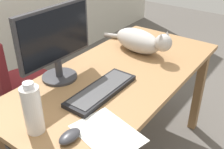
{
  "coord_description": "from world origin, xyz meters",
  "views": [
    {
      "loc": [
        -1.16,
        -0.79,
        1.55
      ],
      "look_at": [
        -0.13,
        -0.04,
        0.81
      ],
      "focal_mm": 43.51,
      "sensor_mm": 36.0,
      "label": 1
    }
  ],
  "objects_px": {
    "monitor": "(56,41)",
    "cat": "(140,41)",
    "keyboard": "(101,90)",
    "water_bottle": "(32,109)",
    "computer_mouse": "(70,136)",
    "office_chair": "(20,96)"
  },
  "relations": [
    {
      "from": "computer_mouse",
      "to": "water_bottle",
      "type": "xyz_separation_m",
      "value": [
        -0.04,
        0.16,
        0.09
      ]
    },
    {
      "from": "keyboard",
      "to": "computer_mouse",
      "type": "xyz_separation_m",
      "value": [
        -0.35,
        -0.11,
        0.0
      ]
    },
    {
      "from": "office_chair",
      "to": "water_bottle",
      "type": "height_order",
      "value": "water_bottle"
    },
    {
      "from": "monitor",
      "to": "cat",
      "type": "xyz_separation_m",
      "value": [
        0.57,
        -0.19,
        -0.15
      ]
    },
    {
      "from": "monitor",
      "to": "water_bottle",
      "type": "relative_size",
      "value": 1.99
    },
    {
      "from": "office_chair",
      "to": "computer_mouse",
      "type": "xyz_separation_m",
      "value": [
        -0.38,
        -0.93,
        0.39
      ]
    },
    {
      "from": "office_chair",
      "to": "keyboard",
      "type": "relative_size",
      "value": 2.03
    },
    {
      "from": "cat",
      "to": "computer_mouse",
      "type": "relative_size",
      "value": 5.47
    },
    {
      "from": "computer_mouse",
      "to": "water_bottle",
      "type": "relative_size",
      "value": 0.45
    },
    {
      "from": "computer_mouse",
      "to": "water_bottle",
      "type": "bearing_deg",
      "value": 105.61
    },
    {
      "from": "keyboard",
      "to": "water_bottle",
      "type": "height_order",
      "value": "water_bottle"
    },
    {
      "from": "office_chair",
      "to": "keyboard",
      "type": "height_order",
      "value": "office_chair"
    },
    {
      "from": "cat",
      "to": "monitor",
      "type": "bearing_deg",
      "value": 162.07
    },
    {
      "from": "cat",
      "to": "water_bottle",
      "type": "xyz_separation_m",
      "value": [
        -0.95,
        -0.05,
        0.03
      ]
    },
    {
      "from": "office_chair",
      "to": "cat",
      "type": "height_order",
      "value": "cat"
    },
    {
      "from": "keyboard",
      "to": "monitor",
      "type": "bearing_deg",
      "value": 94.57
    },
    {
      "from": "monitor",
      "to": "keyboard",
      "type": "bearing_deg",
      "value": -85.43
    },
    {
      "from": "monitor",
      "to": "keyboard",
      "type": "height_order",
      "value": "monitor"
    },
    {
      "from": "monitor",
      "to": "keyboard",
      "type": "relative_size",
      "value": 1.09
    },
    {
      "from": "monitor",
      "to": "computer_mouse",
      "type": "distance_m",
      "value": 0.56
    },
    {
      "from": "cat",
      "to": "water_bottle",
      "type": "distance_m",
      "value": 0.95
    },
    {
      "from": "keyboard",
      "to": "cat",
      "type": "xyz_separation_m",
      "value": [
        0.55,
        0.1,
        0.07
      ]
    }
  ]
}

